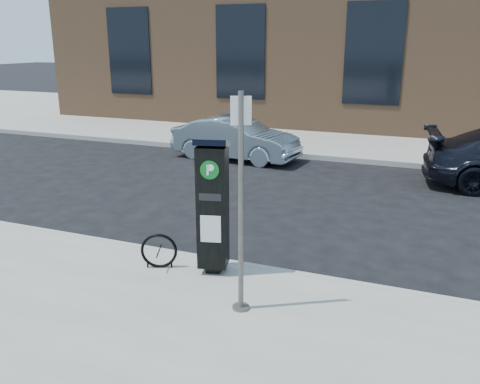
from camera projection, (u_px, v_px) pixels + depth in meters
The scene contains 9 objects.
ground at pixel (252, 273), 7.85m from camera, with size 120.00×120.00×0.00m, color black.
sidewalk_far at pixel (375, 128), 20.27m from camera, with size 60.00×12.00×0.15m, color gray.
curb_near at pixel (252, 269), 7.81m from camera, with size 60.00×0.12×0.16m, color #9E9B93.
curb_far at pixel (347, 160), 14.96m from camera, with size 60.00×0.12×0.16m, color #9E9B93.
building at pixel (392, 23), 21.76m from camera, with size 28.00×10.05×8.25m.
parking_kiosk at pixel (213, 205), 7.29m from camera, with size 0.55×0.51×2.02m.
sign_pole at pixel (241, 207), 6.14m from camera, with size 0.23×0.22×2.76m.
bike_rack at pixel (159, 251), 7.63m from camera, with size 0.53×0.25×0.55m.
car_silver at pixel (236, 138), 15.19m from camera, with size 1.34×3.84×1.27m, color #7F94A2.
Camera 1 is at (2.49, -6.71, 3.46)m, focal length 38.00 mm.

